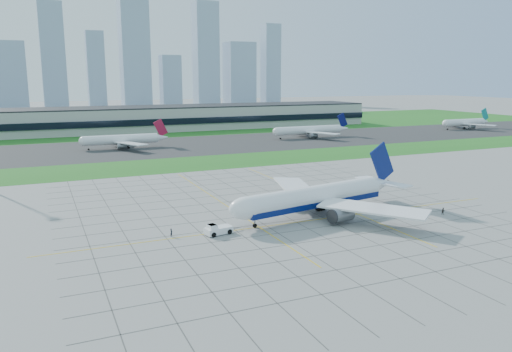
{
  "coord_description": "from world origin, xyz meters",
  "views": [
    {
      "loc": [
        -56.4,
        -104.94,
        34.62
      ],
      "look_at": [
        0.19,
        22.85,
        7.0
      ],
      "focal_mm": 35.0,
      "sensor_mm": 36.0,
      "label": 1
    }
  ],
  "objects_px": {
    "pushback_tug": "(217,230)",
    "crew_far": "(443,211)",
    "airliner": "(316,197)",
    "distant_jet_3": "(465,122)",
    "distant_jet_1": "(123,139)",
    "distant_jet_2": "(310,130)",
    "crew_near": "(171,233)"
  },
  "relations": [
    {
      "from": "pushback_tug",
      "to": "crew_far",
      "type": "height_order",
      "value": "pushback_tug"
    },
    {
      "from": "airliner",
      "to": "distant_jet_3",
      "type": "xyz_separation_m",
      "value": [
        205.98,
        148.48,
        -0.22
      ]
    },
    {
      "from": "airliner",
      "to": "distant_jet_3",
      "type": "bearing_deg",
      "value": 25.07
    },
    {
      "from": "crew_far",
      "to": "distant_jet_1",
      "type": "xyz_separation_m",
      "value": [
        -55.09,
        158.43,
        3.58
      ]
    },
    {
      "from": "distant_jet_2",
      "to": "pushback_tug",
      "type": "bearing_deg",
      "value": -126.18
    },
    {
      "from": "crew_near",
      "to": "distant_jet_2",
      "type": "bearing_deg",
      "value": -0.17
    },
    {
      "from": "crew_near",
      "to": "distant_jet_1",
      "type": "relative_size",
      "value": 0.04
    },
    {
      "from": "distant_jet_1",
      "to": "distant_jet_2",
      "type": "distance_m",
      "value": 107.62
    },
    {
      "from": "airliner",
      "to": "crew_far",
      "type": "relative_size",
      "value": 29.88
    },
    {
      "from": "pushback_tug",
      "to": "distant_jet_1",
      "type": "distance_m",
      "value": 150.57
    },
    {
      "from": "crew_near",
      "to": "distant_jet_2",
      "type": "distance_m",
      "value": 192.31
    },
    {
      "from": "crew_near",
      "to": "distant_jet_1",
      "type": "distance_m",
      "value": 148.49
    },
    {
      "from": "crew_far",
      "to": "distant_jet_2",
      "type": "bearing_deg",
      "value": 87.79
    },
    {
      "from": "distant_jet_1",
      "to": "pushback_tug",
      "type": "bearing_deg",
      "value": -91.36
    },
    {
      "from": "distant_jet_1",
      "to": "crew_near",
      "type": "bearing_deg",
      "value": -95.19
    },
    {
      "from": "airliner",
      "to": "crew_far",
      "type": "height_order",
      "value": "airliner"
    },
    {
      "from": "crew_far",
      "to": "distant_jet_2",
      "type": "xyz_separation_m",
      "value": [
        52.52,
        159.99,
        3.58
      ]
    },
    {
      "from": "distant_jet_3",
      "to": "crew_near",
      "type": "bearing_deg",
      "value": -148.33
    },
    {
      "from": "crew_near",
      "to": "crew_far",
      "type": "distance_m",
      "value": 69.33
    },
    {
      "from": "distant_jet_1",
      "to": "distant_jet_3",
      "type": "relative_size",
      "value": 1.0
    },
    {
      "from": "crew_near",
      "to": "airliner",
      "type": "bearing_deg",
      "value": -47.89
    },
    {
      "from": "crew_near",
      "to": "crew_far",
      "type": "relative_size",
      "value": 1.01
    },
    {
      "from": "airliner",
      "to": "distant_jet_1",
      "type": "xyz_separation_m",
      "value": [
        -24.82,
        145.66,
        -0.22
      ]
    },
    {
      "from": "pushback_tug",
      "to": "distant_jet_2",
      "type": "relative_size",
      "value": 0.19
    },
    {
      "from": "crew_near",
      "to": "crew_far",
      "type": "bearing_deg",
      "value": -59.94
    },
    {
      "from": "pushback_tug",
      "to": "distant_jet_2",
      "type": "bearing_deg",
      "value": 43.11
    },
    {
      "from": "distant_jet_1",
      "to": "distant_jet_2",
      "type": "bearing_deg",
      "value": 0.83
    },
    {
      "from": "distant_jet_2",
      "to": "crew_far",
      "type": "bearing_deg",
      "value": -108.17
    },
    {
      "from": "airliner",
      "to": "distant_jet_1",
      "type": "relative_size",
      "value": 1.28
    },
    {
      "from": "airliner",
      "to": "crew_near",
      "type": "relative_size",
      "value": 29.69
    },
    {
      "from": "distant_jet_3",
      "to": "airliner",
      "type": "bearing_deg",
      "value": -144.21
    },
    {
      "from": "airliner",
      "to": "distant_jet_2",
      "type": "distance_m",
      "value": 168.9
    }
  ]
}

